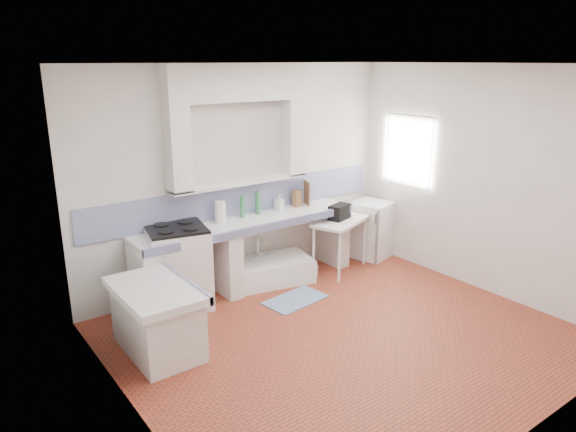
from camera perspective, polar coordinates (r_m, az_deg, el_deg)
floor at (r=5.82m, az=6.02°, el=-12.74°), size 4.50×4.50×0.00m
ceiling at (r=5.08m, az=7.00°, el=16.01°), size 4.50×4.50×0.00m
wall_back at (r=6.83m, az=-5.01°, el=4.33°), size 4.50×0.00×4.50m
wall_front at (r=4.13m, az=25.73°, el=-5.53°), size 4.50×0.00×4.50m
wall_left at (r=4.16m, az=-17.02°, el=-4.45°), size 0.00×4.50×4.50m
wall_right at (r=6.97m, az=20.20°, el=3.62°), size 0.00×4.50×4.50m
alcove_mass at (r=6.53m, az=-5.45°, el=14.17°), size 1.90×0.25×0.45m
window_frame at (r=7.77m, az=13.71°, el=6.92°), size 0.35×0.86×1.06m
lace_valance at (r=7.61m, az=13.19°, el=9.65°), size 0.01×0.84×0.24m
counter_slab at (r=6.67m, az=-4.27°, el=-0.75°), size 3.00×0.60×0.08m
counter_lip at (r=6.45m, az=-2.94°, el=-1.34°), size 3.00×0.04×0.10m
counter_pier_left at (r=6.24m, az=-15.17°, el=-6.95°), size 0.20×0.55×0.82m
counter_pier_mid at (r=6.65m, az=-6.75°, el=-4.98°), size 0.20×0.55×0.82m
counter_pier_right at (r=7.61m, az=4.74°, el=-2.12°), size 0.20×0.55×0.82m
peninsula_top at (r=5.39m, az=-14.16°, el=-7.81°), size 0.70×1.10×0.08m
peninsula_base at (r=5.54m, az=-13.90°, el=-11.11°), size 0.60×1.00×0.62m
peninsula_lip at (r=5.51m, az=-10.98°, el=-7.06°), size 0.04×1.10×0.10m
backsplash at (r=6.89m, az=-4.89°, el=1.87°), size 4.27×0.03×0.40m
stove at (r=6.37m, az=-11.74°, el=-5.54°), size 0.80×0.79×0.96m
sink at (r=7.03m, az=-2.22°, el=-6.04°), size 1.25×0.85×0.28m
side_table at (r=7.37m, az=5.61°, el=-3.13°), size 1.00×0.77×0.04m
fridge at (r=7.94m, az=8.91°, el=-1.43°), size 0.67×0.67×0.83m
bucket_red at (r=6.83m, az=-4.64°, el=-6.82°), size 0.36×0.36×0.27m
bucket_orange at (r=6.95m, az=-1.89°, el=-6.51°), size 0.28×0.28×0.23m
bucket_blue at (r=7.22m, az=-0.79°, el=-5.38°), size 0.36×0.36×0.28m
basin_white at (r=7.26m, az=1.94°, el=-5.91°), size 0.40×0.40×0.13m
water_bottle_a at (r=7.13m, az=-3.43°, el=-5.56°), size 0.11×0.11×0.32m
water_bottle_b at (r=7.19m, az=-2.16°, el=-5.30°), size 0.11×0.11×0.33m
black_bag at (r=7.25m, az=5.59°, el=0.45°), size 0.36×0.27×0.20m
green_bottle_a at (r=6.74m, az=-4.96°, el=1.03°), size 0.08×0.08×0.28m
green_bottle_b at (r=6.86m, az=-3.28°, el=1.46°), size 0.09×0.09×0.31m
knife_block at (r=7.23m, az=0.98°, el=1.92°), size 0.12×0.10×0.22m
cutting_board at (r=7.33m, az=2.07°, el=2.51°), size 0.11×0.23×0.33m
paper_towel at (r=6.56m, az=-7.34°, el=0.45°), size 0.17×0.17×0.27m
soap_bottle at (r=7.06m, az=-0.96°, el=1.54°), size 0.12×0.12×0.22m
rug at (r=6.56m, az=0.79°, el=-9.02°), size 0.81×0.53×0.01m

